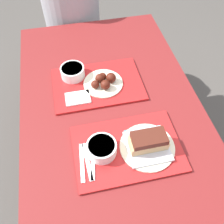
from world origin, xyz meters
name	(u,v)px	position (x,y,z in m)	size (l,w,h in m)	color
ground_plane	(112,172)	(0.00, 0.00, 0.00)	(12.00, 12.00, 0.00)	#4C4742
picnic_table	(112,120)	(0.00, 0.00, 0.64)	(0.85, 1.46, 0.73)	maroon
picnic_bench_far	(87,47)	(0.00, 0.95, 0.36)	(0.81, 0.28, 0.43)	maroon
tray_near	(127,148)	(0.02, -0.23, 0.74)	(0.45, 0.31, 0.01)	red
tray_far	(98,84)	(-0.04, 0.16, 0.74)	(0.45, 0.31, 0.01)	red
bowl_coleslaw_near	(102,148)	(-0.09, -0.23, 0.78)	(0.12, 0.12, 0.06)	white
brisket_sandwich_plate	(148,144)	(0.10, -0.25, 0.78)	(0.23, 0.23, 0.09)	beige
plastic_fork_near	(87,161)	(-0.16, -0.26, 0.75)	(0.02, 0.17, 0.00)	white
plastic_knife_near	(93,160)	(-0.13, -0.26, 0.75)	(0.04, 0.17, 0.00)	white
plastic_spoon_near	(82,163)	(-0.18, -0.26, 0.75)	(0.03, 0.17, 0.00)	white
condiment_packet	(128,133)	(0.04, -0.16, 0.75)	(0.04, 0.03, 0.01)	teal
bowl_coleslaw_far	(73,72)	(-0.15, 0.24, 0.78)	(0.12, 0.12, 0.06)	white
wings_plate_far	(104,82)	(-0.01, 0.15, 0.77)	(0.20, 0.20, 0.06)	beige
napkin_far	(78,98)	(-0.15, 0.08, 0.75)	(0.12, 0.08, 0.01)	white
person_seated_across	(71,7)	(-0.09, 0.95, 0.73)	(0.39, 0.39, 0.72)	#9E9EA3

